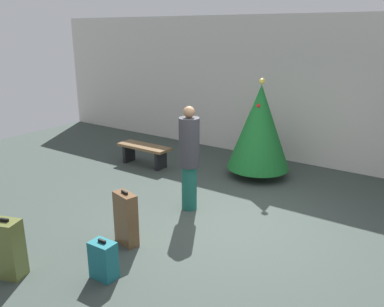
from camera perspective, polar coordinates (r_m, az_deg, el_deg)
The scene contains 8 objects.
ground_plane at distance 6.71m, azimuth 5.27°, elevation -9.77°, with size 16.00×16.00×0.00m, color #38423D.
back_wall at distance 9.54m, azimuth 16.92°, elevation 8.41°, with size 16.00×0.20×3.38m, color beige.
holiday_tree at distance 8.48m, azimuth 9.63°, elevation 3.75°, with size 1.32×1.32×2.10m.
waiting_bench at distance 9.32m, azimuth -6.84°, elevation 0.40°, with size 1.30×0.44×0.48m.
traveller_0 at distance 6.81m, azimuth -0.40°, elevation -0.42°, with size 0.39×0.39×1.84m.
suitcase_1 at distance 5.98m, azimuth -9.41°, elevation -9.18°, with size 0.43×0.28×0.84m.
suitcase_2 at distance 5.68m, azimuth -24.70°, elevation -12.28°, with size 0.40×0.36×0.81m.
suitcase_3 at distance 5.35m, azimuth -12.53°, elevation -14.62°, with size 0.33×0.23×0.54m.
Camera 1 is at (2.88, -5.23, 3.04)m, focal length 37.39 mm.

